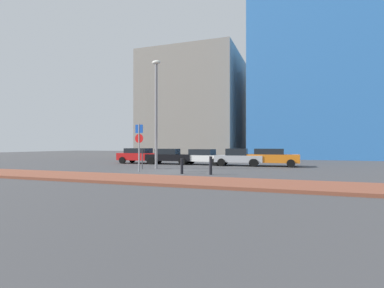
# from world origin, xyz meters

# --- Properties ---
(ground_plane) EXTENTS (120.00, 120.00, 0.00)m
(ground_plane) POSITION_xyz_m (0.00, 0.00, 0.00)
(ground_plane) COLOR #424244
(sidewalk_brick) EXTENTS (40.00, 3.25, 0.14)m
(sidewalk_brick) POSITION_xyz_m (0.00, -5.15, 0.07)
(sidewalk_brick) COLOR brown
(sidewalk_brick) RESTS_ON ground
(parked_car_red) EXTENTS (4.34, 2.09, 1.46)m
(parked_car_red) POSITION_xyz_m (-6.17, 6.88, 0.78)
(parked_car_red) COLOR red
(parked_car_red) RESTS_ON ground
(parked_car_black) EXTENTS (4.40, 2.15, 1.43)m
(parked_car_black) POSITION_xyz_m (-3.08, 6.82, 0.74)
(parked_car_black) COLOR black
(parked_car_black) RESTS_ON ground
(parked_car_white) EXTENTS (4.43, 2.20, 1.40)m
(parked_car_white) POSITION_xyz_m (0.10, 7.02, 0.73)
(parked_car_white) COLOR white
(parked_car_white) RESTS_ON ground
(parked_car_silver) EXTENTS (4.10, 2.12, 1.46)m
(parked_car_silver) POSITION_xyz_m (3.36, 6.78, 0.74)
(parked_car_silver) COLOR #B7BABF
(parked_car_silver) RESTS_ON ground
(parked_car_orange) EXTENTS (4.37, 2.15, 1.46)m
(parked_car_orange) POSITION_xyz_m (6.07, 7.08, 0.78)
(parked_car_orange) COLOR orange
(parked_car_orange) RESTS_ON ground
(parking_sign_post) EXTENTS (0.60, 0.10, 3.13)m
(parking_sign_post) POSITION_xyz_m (-1.72, -1.10, 1.97)
(parking_sign_post) COLOR gray
(parking_sign_post) RESTS_ON ground
(parking_meter) EXTENTS (0.18, 0.14, 1.44)m
(parking_meter) POSITION_xyz_m (-2.63, 0.96, 0.93)
(parking_meter) COLOR #4C4C51
(parking_meter) RESTS_ON ground
(street_lamp) EXTENTS (0.70, 0.36, 8.12)m
(street_lamp) POSITION_xyz_m (-1.87, 1.69, 4.70)
(street_lamp) COLOR gray
(street_lamp) RESTS_ON ground
(traffic_bollard_near) EXTENTS (0.17, 0.17, 0.95)m
(traffic_bollard_near) POSITION_xyz_m (1.41, -1.39, 0.48)
(traffic_bollard_near) COLOR black
(traffic_bollard_near) RESTS_ON ground
(traffic_bollard_mid) EXTENTS (0.18, 0.18, 1.09)m
(traffic_bollard_mid) POSITION_xyz_m (3.20, -1.25, 0.54)
(traffic_bollard_mid) COLOR black
(traffic_bollard_mid) RESTS_ON ground
(building_colorful_midrise) EXTENTS (15.28, 16.40, 28.74)m
(building_colorful_midrise) POSITION_xyz_m (9.72, 27.48, 14.37)
(building_colorful_midrise) COLOR #3372BF
(building_colorful_midrise) RESTS_ON ground
(building_under_construction) EXTENTS (15.11, 15.17, 16.67)m
(building_under_construction) POSITION_xyz_m (-7.99, 28.80, 8.34)
(building_under_construction) COLOR gray
(building_under_construction) RESTS_ON ground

